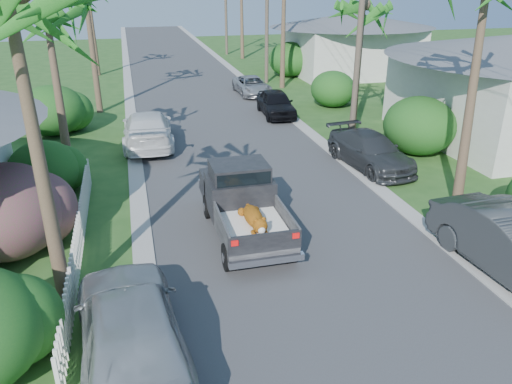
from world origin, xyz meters
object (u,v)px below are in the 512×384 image
object	(u,v)px
parked_car_rf	(276,103)
utility_pole_d	(226,6)
parked_car_rd	(252,86)
house_right_far	(350,46)
parked_car_lf	(148,129)
utility_pole_c	(267,17)
pickup_truck	(242,199)
parked_car_ln	(131,328)
parked_car_rm	(370,151)
utility_pole_b	(359,42)
house_right_near	(510,92)
palm_l_b	(45,9)
palm_r_b	(363,6)

from	to	relation	value
parked_car_rf	utility_pole_d	world-z (taller)	utility_pole_d
parked_car_rd	house_right_far	size ratio (longest dim) A/B	0.46
parked_car_lf	utility_pole_c	world-z (taller)	utility_pole_c
pickup_truck	parked_car_ln	xyz separation A→B (m)	(-3.40, -5.16, -0.15)
pickup_truck	parked_car_rm	xyz separation A→B (m)	(6.27, 4.04, -0.33)
parked_car_lf	parked_car_rf	bearing A→B (deg)	-150.40
parked_car_rd	parked_car_lf	world-z (taller)	parked_car_lf
parked_car_rd	house_right_far	distance (m)	11.10
utility_pole_d	utility_pole_c	bearing A→B (deg)	-90.00
utility_pole_b	utility_pole_d	size ratio (longest dim) A/B	1.00
parked_car_rd	house_right_near	xyz separation A→B (m)	(9.40, -12.30, 1.64)
parked_car_rf	utility_pole_c	xyz separation A→B (m)	(2.00, 9.28, 3.90)
parked_car_rd	parked_car_ln	world-z (taller)	parked_car_ln
palm_l_b	house_right_near	bearing A→B (deg)	0.00
pickup_truck	utility_pole_d	world-z (taller)	utility_pole_d
parked_car_rd	utility_pole_c	bearing A→B (deg)	60.77
house_right_near	parked_car_rf	bearing A→B (deg)	144.45
parked_car_lf	utility_pole_b	xyz separation A→B (m)	(9.20, -1.98, 3.81)
pickup_truck	parked_car_lf	world-z (taller)	pickup_truck
parked_car_rm	parked_car_rd	distance (m)	14.48
pickup_truck	parked_car_lf	xyz separation A→B (m)	(-2.33, 9.12, -0.22)
palm_r_b	parked_car_rd	bearing A→B (deg)	107.87
parked_car_rf	parked_car_rm	bearing A→B (deg)	-77.89
palm_l_b	house_right_far	distance (m)	27.06
parked_car_rf	palm_r_b	bearing A→B (deg)	-48.01
parked_car_rm	parked_car_ln	xyz separation A→B (m)	(-9.66, -9.20, 0.18)
utility_pole_d	parked_car_rf	bearing A→B (deg)	-94.71
parked_car_rm	parked_car_lf	world-z (taller)	parked_car_lf
palm_l_b	parked_car_lf	bearing A→B (deg)	42.96
parked_car_ln	house_right_far	bearing A→B (deg)	-125.94
parked_car_ln	utility_pole_c	distance (m)	29.41
pickup_truck	parked_car_lf	bearing A→B (deg)	104.35
parked_car_lf	palm_l_b	bearing A→B (deg)	45.12
parked_car_rd	utility_pole_b	distance (m)	12.16
house_right_near	house_right_far	bearing A→B (deg)	90.00
parked_car_rd	palm_l_b	bearing A→B (deg)	-131.02
utility_pole_c	utility_pole_d	xyz separation A→B (m)	(0.00, 15.00, 0.00)
utility_pole_c	parked_car_lf	bearing A→B (deg)	-125.25
parked_car_lf	palm_l_b	size ratio (longest dim) A/B	0.73
parked_car_rd	parked_car_ln	bearing A→B (deg)	-110.10
utility_pole_b	utility_pole_c	xyz separation A→B (m)	(0.00, 15.00, 0.00)
pickup_truck	parked_car_rm	distance (m)	7.46
house_right_near	utility_pole_b	size ratio (longest dim) A/B	1.00
parked_car_rm	utility_pole_c	distance (m)	18.53
parked_car_ln	palm_l_b	bearing A→B (deg)	-84.15
pickup_truck	parked_car_rf	xyz separation A→B (m)	(4.87, 12.86, -0.31)
palm_r_b	house_right_near	bearing A→B (deg)	-25.11
parked_car_rf	parked_car_ln	size ratio (longest dim) A/B	0.81
parked_car_rd	utility_pole_b	size ratio (longest dim) A/B	0.46
parked_car_rm	utility_pole_d	distance (m)	33.34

